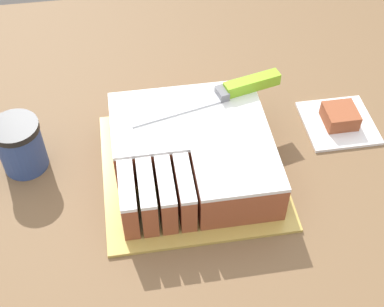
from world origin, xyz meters
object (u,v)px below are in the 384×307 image
at_px(cake_board, 192,170).
at_px(knife, 235,89).
at_px(coffee_cup, 20,145).
at_px(brownie, 340,116).
at_px(cake, 194,152).

relative_size(cake_board, knife, 1.11).
distance_m(coffee_cup, brownie, 0.57).
distance_m(cake_board, brownie, 0.30).
bearing_deg(brownie, cake, -166.60).
bearing_deg(knife, brownie, 159.60).
height_order(knife, brownie, knife).
xyz_separation_m(cake_board, cake, (0.00, 0.00, 0.04)).
bearing_deg(brownie, knife, 173.45).
bearing_deg(cake_board, knife, 46.37).
xyz_separation_m(knife, brownie, (0.20, -0.02, -0.07)).
height_order(cake_board, knife, knife).
distance_m(knife, coffee_cup, 0.38).
distance_m(cake, coffee_cup, 0.29).
relative_size(cake_board, cake, 1.18).
xyz_separation_m(cake, knife, (0.09, 0.09, 0.05)).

